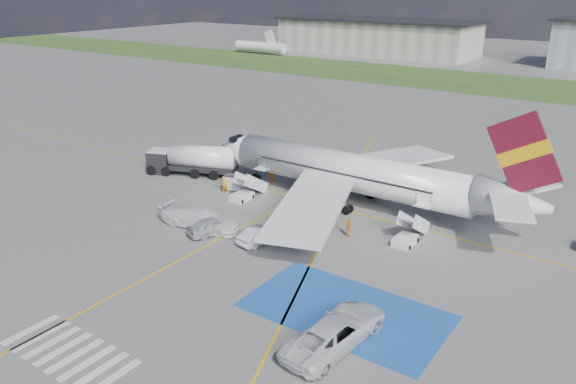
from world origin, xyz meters
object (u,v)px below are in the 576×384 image
at_px(airliner, 362,174).
at_px(van_white_b, 200,215).
at_px(gpu_cart, 234,183).
at_px(car_silver_b, 260,235).
at_px(car_silver_a, 212,226).
at_px(van_white_a, 336,327).
at_px(fuel_tanker, 193,162).

xyz_separation_m(airliner, van_white_b, (-9.68, -13.37, -2.17)).
bearing_deg(gpu_cart, car_silver_b, -58.51).
distance_m(airliner, car_silver_a, 16.08).
bearing_deg(gpu_cart, van_white_a, -55.63).
distance_m(airliner, van_white_b, 16.65).
distance_m(airliner, fuel_tanker, 21.25).
distance_m(airliner, car_silver_b, 13.35).
bearing_deg(van_white_a, airliner, -61.09).
relative_size(car_silver_a, van_white_b, 0.74).
xyz_separation_m(gpu_cart, van_white_a, (23.46, -17.76, 0.46)).
height_order(car_silver_a, van_white_b, van_white_b).
bearing_deg(fuel_tanker, gpu_cart, -31.94).
xyz_separation_m(gpu_cart, car_silver_b, (10.47, -8.79, -0.04)).
height_order(fuel_tanker, van_white_b, fuel_tanker).
bearing_deg(van_white_b, car_silver_b, -91.13).
relative_size(gpu_cart, car_silver_b, 0.53).
xyz_separation_m(airliner, car_silver_b, (-3.15, -12.70, -2.65)).
relative_size(airliner, car_silver_a, 7.93).
bearing_deg(airliner, car_silver_b, -103.94).
bearing_deg(van_white_b, fuel_tanker, 39.54).
distance_m(car_silver_a, van_white_a, 19.28).
xyz_separation_m(gpu_cart, car_silver_a, (5.84, -9.92, 0.01)).
xyz_separation_m(car_silver_a, car_silver_b, (4.63, 1.13, -0.05)).
relative_size(car_silver_b, van_white_a, 0.68).
distance_m(gpu_cart, van_white_a, 29.42).
relative_size(airliner, van_white_b, 5.88).
bearing_deg(van_white_b, airliner, -42.91).
relative_size(gpu_cart, car_silver_a, 0.51).
bearing_deg(airliner, van_white_b, -125.91).
height_order(fuel_tanker, car_silver_b, fuel_tanker).
height_order(fuel_tanker, van_white_a, fuel_tanker).
height_order(airliner, car_silver_a, airliner).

